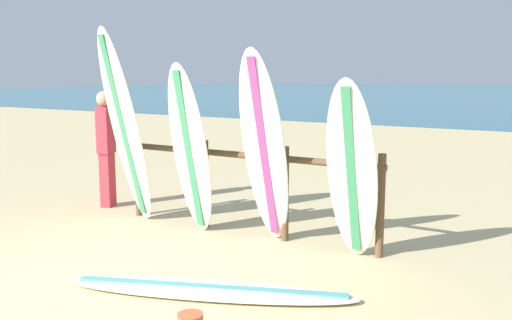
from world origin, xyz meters
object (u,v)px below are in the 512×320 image
object	(u,v)px
surfboard_rack	(243,176)
beachgoer_standing	(106,144)
surfboard_leaning_far_left	(125,128)
surfboard_leaning_left	(190,151)
surfboard_leaning_center_left	(265,150)
surfboard_lying_on_sand	(210,290)
surfboard_leaning_center	(352,172)

from	to	relation	value
surfboard_rack	beachgoer_standing	xyz separation A→B (m)	(-2.53, 0.16, 0.22)
surfboard_rack	surfboard_leaning_far_left	bearing A→B (deg)	-165.23
surfboard_leaning_left	beachgoer_standing	size ratio (longest dim) A/B	1.22
beachgoer_standing	surfboard_leaning_center_left	bearing A→B (deg)	-10.10
surfboard_leaning_far_left	surfboard_lying_on_sand	size ratio (longest dim) A/B	0.95
surfboard_leaning_far_left	surfboard_leaning_center_left	size ratio (longest dim) A/B	1.14
surfboard_rack	surfboard_lying_on_sand	world-z (taller)	surfboard_rack
surfboard_rack	surfboard_leaning_center_left	xyz separation A→B (m)	(0.53, -0.39, 0.40)
surfboard_leaning_center	surfboard_leaning_center_left	bearing A→B (deg)	-179.25
surfboard_leaning_far_left	surfboard_leaning_left	world-z (taller)	surfboard_leaning_far_left
surfboard_leaning_far_left	beachgoer_standing	size ratio (longest dim) A/B	1.48
surfboard_lying_on_sand	surfboard_leaning_left	bearing A→B (deg)	132.68
surfboard_leaning_far_left	surfboard_leaning_center	world-z (taller)	surfboard_leaning_far_left
surfboard_leaning_far_left	surfboard_leaning_center_left	world-z (taller)	surfboard_leaning_far_left
surfboard_leaning_center_left	surfboard_leaning_far_left	bearing A→B (deg)	-179.22
surfboard_leaning_center_left	surfboard_lying_on_sand	bearing A→B (deg)	-79.99
surfboard_leaning_center	surfboard_lying_on_sand	xyz separation A→B (m)	(-0.79, -1.43, -0.95)
surfboard_lying_on_sand	beachgoer_standing	world-z (taller)	beachgoer_standing
surfboard_leaning_center	surfboard_lying_on_sand	world-z (taller)	surfboard_leaning_center
surfboard_rack	beachgoer_standing	distance (m)	2.54
surfboard_leaning_center	beachgoer_standing	xyz separation A→B (m)	(-4.10, 0.53, -0.02)
surfboard_leaning_center_left	surfboard_leaning_center	distance (m)	1.05
surfboard_rack	beachgoer_standing	world-z (taller)	beachgoer_standing
surfboard_leaning_left	surfboard_leaning_center_left	xyz separation A→B (m)	(1.03, 0.02, 0.07)
surfboard_lying_on_sand	surfboard_leaning_center	bearing A→B (deg)	61.08
surfboard_rack	surfboard_leaning_center	distance (m)	1.63
surfboard_rack	surfboard_leaning_center_left	bearing A→B (deg)	-36.14
surfboard_leaning_left	surfboard_leaning_center_left	distance (m)	1.04
surfboard_leaning_left	surfboard_leaning_center_left	size ratio (longest dim) A/B	0.94
surfboard_leaning_center	surfboard_lying_on_sand	size ratio (longest dim) A/B	0.72
surfboard_leaning_far_left	surfboard_leaning_center	bearing A→B (deg)	0.77
surfboard_rack	surfboard_leaning_far_left	xyz separation A→B (m)	(-1.57, -0.41, 0.56)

